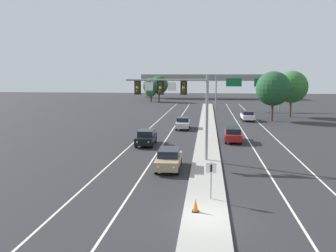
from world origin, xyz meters
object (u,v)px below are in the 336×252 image
at_px(overhead_signal_mast, 178,97).
at_px(median_sign_post, 211,175).
at_px(car_receding_red, 233,134).
at_px(highway_sign_gantry, 248,81).
at_px(tree_far_left_b, 151,86).
at_px(tree_far_right_b, 273,89).
at_px(tree_far_left_a, 159,85).
at_px(car_oncoming_tan, 169,159).
at_px(car_receding_white, 247,116).
at_px(car_oncoming_black, 146,137).
at_px(tree_far_right_a, 291,87).
at_px(car_oncoming_silver, 183,123).
at_px(traffic_cone_median_nose, 196,205).
at_px(tree_far_left_c, 151,91).

bearing_deg(overhead_signal_mast, median_sign_post, -74.02).
relative_size(car_receding_red, highway_sign_gantry, 0.34).
bearing_deg(tree_far_left_b, tree_far_right_b, -56.68).
xyz_separation_m(median_sign_post, tree_far_left_a, (-13.75, 76.99, 3.15)).
bearing_deg(overhead_signal_mast, car_oncoming_tan, -99.55).
xyz_separation_m(car_receding_white, tree_far_right_b, (3.94, 0.06, 4.41)).
xyz_separation_m(car_oncoming_black, tree_far_right_b, (16.83, 21.93, 4.41)).
bearing_deg(car_oncoming_tan, car_receding_red, 64.63).
bearing_deg(tree_far_right_a, car_oncoming_silver, -137.94).
distance_m(median_sign_post, tree_far_right_a, 46.71).
height_order(car_oncoming_silver, tree_far_left_a, tree_far_left_a).
bearing_deg(tree_far_right_b, traffic_cone_median_nose, -105.22).
height_order(tree_far_right_a, tree_far_right_b, tree_far_right_a).
height_order(car_oncoming_black, highway_sign_gantry, highway_sign_gantry).
bearing_deg(car_receding_red, median_sign_post, -97.68).
xyz_separation_m(car_receding_white, tree_far_left_c, (-22.20, 38.52, 2.31)).
bearing_deg(highway_sign_gantry, tree_far_left_a, 134.14).
bearing_deg(tree_far_right_a, tree_far_left_a, 130.68).
bearing_deg(highway_sign_gantry, car_oncoming_tan, -103.15).
distance_m(median_sign_post, car_oncoming_silver, 28.31).
height_order(car_oncoming_black, tree_far_right_a, tree_far_right_a).
bearing_deg(highway_sign_gantry, car_oncoming_black, -110.82).
relative_size(car_receding_red, traffic_cone_median_nose, 6.10).
bearing_deg(overhead_signal_mast, tree_far_left_b, 101.06).
height_order(highway_sign_gantry, tree_far_left_a, highway_sign_gantry).
bearing_deg(tree_far_left_a, traffic_cone_median_nose, -80.71).
distance_m(traffic_cone_median_nose, tree_far_right_b, 41.99).
height_order(median_sign_post, highway_sign_gantry, highway_sign_gantry).
bearing_deg(car_receding_red, tree_far_left_a, 105.79).
distance_m(car_receding_red, highway_sign_gantry, 36.26).
height_order(traffic_cone_median_nose, tree_far_right_a, tree_far_right_a).
bearing_deg(median_sign_post, car_oncoming_silver, 97.37).
xyz_separation_m(car_oncoming_black, tree_far_left_c, (-9.30, 60.38, 2.31)).
bearing_deg(tree_far_left_c, median_sign_post, -78.21).
relative_size(car_oncoming_silver, tree_far_left_c, 0.93).
height_order(car_oncoming_black, tree_far_left_b, tree_far_left_b).
distance_m(car_oncoming_silver, tree_far_right_a, 24.64).
height_order(tree_far_left_b, tree_far_left_c, tree_far_left_b).
distance_m(car_receding_red, tree_far_left_b, 61.97).
height_order(overhead_signal_mast, car_oncoming_black, overhead_signal_mast).
xyz_separation_m(car_oncoming_black, tree_far_left_a, (-7.05, 60.74, 3.91)).
xyz_separation_m(overhead_signal_mast, tree_far_right_b, (12.91, 28.49, -0.26)).
bearing_deg(tree_far_right_b, tree_far_left_c, 124.20).
bearing_deg(car_oncoming_tan, overhead_signal_mast, 80.45).
bearing_deg(median_sign_post, traffic_cone_median_nose, -111.37).
relative_size(highway_sign_gantry, tree_far_right_a, 1.63).
relative_size(overhead_signal_mast, median_sign_post, 3.27).
height_order(overhead_signal_mast, median_sign_post, overhead_signal_mast).
height_order(highway_sign_gantry, tree_far_right_a, tree_far_right_a).
relative_size(car_oncoming_tan, car_receding_white, 0.99).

